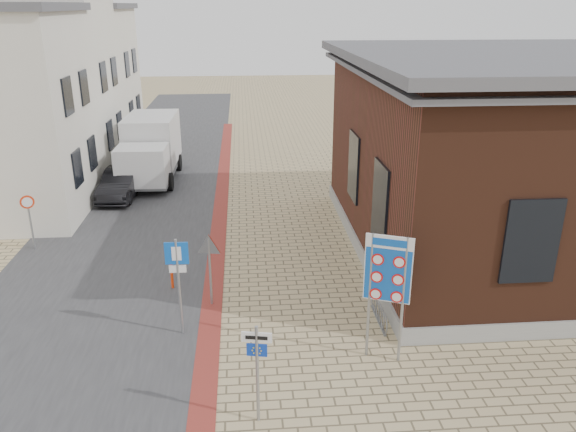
{
  "coord_description": "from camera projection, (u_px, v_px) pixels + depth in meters",
  "views": [
    {
      "loc": [
        -0.96,
        -11.08,
        8.22
      ],
      "look_at": [
        0.35,
        4.81,
        2.2
      ],
      "focal_mm": 35.0,
      "sensor_mm": 36.0,
      "label": 1
    }
  ],
  "objects": [
    {
      "name": "townhouse_mid",
      "position": [
        37.0,
        84.0,
        27.63
      ],
      "size": [
        7.4,
        6.4,
        9.1
      ],
      "color": "silver",
      "rests_on": "ground"
    },
    {
      "name": "speed_sign",
      "position": [
        29.0,
        214.0,
        19.64
      ],
      "size": [
        0.46,
        0.2,
        2.04
      ],
      "rotation": [
        0.0,
        0.0,
        0.37
      ],
      "color": "gray",
      "rests_on": "ground"
    },
    {
      "name": "curb_strip",
      "position": [
        219.0,
        223.0,
        22.47
      ],
      "size": [
        0.6,
        40.0,
        0.02
      ],
      "primitive_type": "cube",
      "color": "maroon",
      "rests_on": "ground"
    },
    {
      "name": "bollard",
      "position": [
        172.0,
        275.0,
        17.19
      ],
      "size": [
        0.1,
        0.1,
        0.9
      ],
      "primitive_type": "cylinder",
      "rotation": [
        0.0,
        0.0,
        -0.35
      ],
      "color": "#FC3B0D",
      "rests_on": "ground"
    },
    {
      "name": "essen_sign",
      "position": [
        257.0,
        360.0,
        11.32
      ],
      "size": [
        0.61,
        0.16,
        2.28
      ],
      "rotation": [
        0.0,
        0.0,
        -0.19
      ],
      "color": "gray",
      "rests_on": "ground"
    },
    {
      "name": "sedan",
      "position": [
        121.0,
        183.0,
        25.38
      ],
      "size": [
        1.64,
        4.04,
        1.3
      ],
      "primitive_type": "imported",
      "rotation": [
        0.0,
        0.0,
        -0.07
      ],
      "color": "black",
      "rests_on": "ground"
    },
    {
      "name": "box_truck",
      "position": [
        150.0,
        148.0,
        27.61
      ],
      "size": [
        2.6,
        5.89,
        3.06
      ],
      "rotation": [
        0.0,
        0.0,
        -0.02
      ],
      "color": "slate",
      "rests_on": "ground"
    },
    {
      "name": "brick_building",
      "position": [
        533.0,
        151.0,
        19.29
      ],
      "size": [
        13.0,
        13.0,
        6.8
      ],
      "color": "gray",
      "rests_on": "ground"
    },
    {
      "name": "yield_sign",
      "position": [
        209.0,
        253.0,
        15.84
      ],
      "size": [
        0.77,
        0.19,
        2.17
      ],
      "rotation": [
        0.0,
        0.0,
        -0.18
      ],
      "color": "gray",
      "rests_on": "ground"
    },
    {
      "name": "bike_rack",
      "position": [
        379.0,
        312.0,
        15.47
      ],
      "size": [
        0.08,
        1.8,
        0.6
      ],
      "color": "slate",
      "rests_on": "ground"
    },
    {
      "name": "border_sign",
      "position": [
        388.0,
        271.0,
        13.12
      ],
      "size": [
        1.05,
        0.47,
        3.28
      ],
      "rotation": [
        0.0,
        0.0,
        -0.39
      ],
      "color": "gray",
      "rests_on": "ground"
    },
    {
      "name": "townhouse_far",
      "position": [
        72.0,
        77.0,
        33.37
      ],
      "size": [
        7.4,
        6.4,
        8.3
      ],
      "color": "silver",
      "rests_on": "ground"
    },
    {
      "name": "ground",
      "position": [
        290.0,
        374.0,
        13.31
      ],
      "size": [
        120.0,
        120.0,
        0.0
      ],
      "primitive_type": "plane",
      "color": "tan",
      "rests_on": "ground"
    },
    {
      "name": "road_strip",
      "position": [
        149.0,
        187.0,
        26.87
      ],
      "size": [
        7.0,
        60.0,
        0.02
      ],
      "primitive_type": "cube",
      "color": "#38383A",
      "rests_on": "ground"
    },
    {
      "name": "parking_sign",
      "position": [
        178.0,
        270.0,
        14.3
      ],
      "size": [
        0.6,
        0.07,
        2.73
      ],
      "rotation": [
        0.0,
        0.0,
        -0.03
      ],
      "color": "gray",
      "rests_on": "ground"
    }
  ]
}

